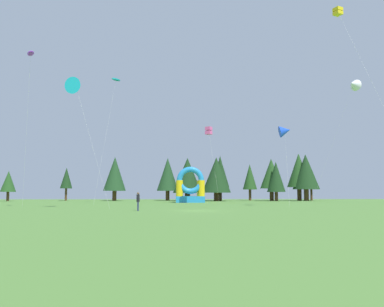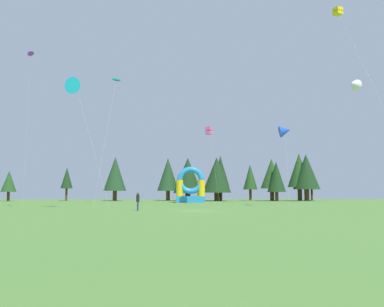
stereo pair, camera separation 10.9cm
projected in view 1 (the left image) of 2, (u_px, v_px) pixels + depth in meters
ground_plane at (197, 211)px, 39.61m from camera, size 120.00×120.00×0.00m
kite_cyan_delta at (76, 87)px, 44.93m from camera, size 5.25×2.16×14.43m
kite_teal_parafoil at (116, 80)px, 63.52m from camera, size 3.13×5.43×19.84m
kite_white_delta at (354, 84)px, 64.01m from camera, size 6.42×7.18×19.68m
kite_purple_parafoil at (31, 54)px, 46.00m from camera, size 2.66×5.58×17.83m
kite_yellow_box at (338, 12)px, 43.28m from camera, size 4.47×8.99×21.43m
kite_pink_box at (209, 131)px, 62.29m from camera, size 2.12×1.67×11.78m
kite_blue_delta at (285, 131)px, 55.03m from camera, size 1.90×3.06×11.01m
person_near_camera at (138, 200)px, 39.59m from camera, size 0.32×0.32×1.80m
inflatable_blue_arch at (190, 190)px, 69.72m from camera, size 4.87×4.15×6.09m
tree_row_0 at (8, 182)px, 79.19m from camera, size 2.92×2.92×5.92m
tree_row_1 at (66, 178)px, 83.12m from camera, size 2.44×2.44×6.76m
tree_row_2 at (115, 174)px, 82.92m from camera, size 4.60×4.60×8.95m
tree_row_3 at (168, 175)px, 85.53m from camera, size 4.53×4.53×8.95m
tree_row_4 at (187, 175)px, 84.60m from camera, size 6.03×6.03×8.90m
tree_row_5 at (216, 175)px, 80.76m from camera, size 5.74×5.74×8.69m
tree_row_6 at (220, 172)px, 83.25m from camera, size 3.72×3.72×9.20m
tree_row_7 at (250, 177)px, 85.77m from camera, size 3.01×3.01×7.66m
tree_row_8 at (271, 174)px, 83.01m from camera, size 4.59×4.59×8.60m
tree_row_9 at (276, 177)px, 80.86m from camera, size 3.64×3.64×7.82m
tree_row_10 at (299, 170)px, 84.04m from camera, size 4.89×4.89×9.77m
tree_row_11 at (306, 172)px, 82.80m from camera, size 5.42×5.42×9.50m
tree_row_12 at (311, 179)px, 86.69m from camera, size 2.53×2.53×6.72m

